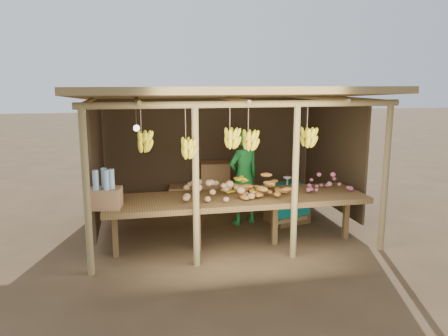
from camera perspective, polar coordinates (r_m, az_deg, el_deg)
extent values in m
plane|color=brown|center=(7.68, 0.00, -7.71)|extent=(60.00, 60.00, 0.00)
cylinder|color=#957F4D|center=(5.81, -17.52, -3.18)|extent=(0.09, 0.09, 2.20)
cylinder|color=#957F4D|center=(6.80, 20.34, -1.29)|extent=(0.09, 0.09, 2.20)
cylinder|color=#957F4D|center=(8.74, -15.71, 1.65)|extent=(0.09, 0.09, 2.20)
cylinder|color=#957F4D|center=(9.43, 10.68, 2.55)|extent=(0.09, 0.09, 2.20)
cylinder|color=#957F4D|center=(5.83, -3.70, -2.61)|extent=(0.09, 0.09, 2.20)
cylinder|color=#957F4D|center=(6.18, 9.27, -1.94)|extent=(0.09, 0.09, 2.20)
cylinder|color=#957F4D|center=(5.81, 3.09, 8.33)|extent=(4.40, 0.09, 0.09)
cylinder|color=#957F4D|center=(8.74, -2.06, 9.32)|extent=(4.40, 0.09, 0.09)
cube|color=olive|center=(7.26, 0.00, 9.64)|extent=(4.70, 3.50, 0.28)
cube|color=#41301E|center=(8.81, -1.99, 2.86)|extent=(4.20, 0.04, 1.98)
cube|color=#41301E|center=(7.44, -16.21, 0.86)|extent=(0.04, 2.40, 1.98)
cube|color=#41301E|center=(8.23, 14.02, 1.94)|extent=(0.04, 2.40, 1.98)
cube|color=brown|center=(6.57, 1.71, -4.07)|extent=(3.90, 1.05, 0.08)
cube|color=brown|center=(6.52, -14.04, -8.21)|extent=(0.08, 0.08, 0.72)
cube|color=brown|center=(6.58, -3.44, -7.71)|extent=(0.08, 0.08, 0.72)
cube|color=brown|center=(6.84, 6.62, -7.00)|extent=(0.08, 0.08, 0.72)
cube|color=brown|center=(7.30, 15.64, -6.18)|extent=(0.08, 0.08, 0.72)
cylinder|color=navy|center=(6.54, -15.08, -3.54)|extent=(0.39, 0.39, 0.14)
cube|color=#A27248|center=(6.16, -15.29, -3.82)|extent=(0.48, 0.40, 0.27)
imported|color=#1A772B|center=(7.67, 2.60, -1.23)|extent=(0.72, 0.61, 1.68)
cube|color=brown|center=(7.96, 8.26, -4.86)|extent=(0.78, 0.71, 0.60)
cube|color=#0C8A83|center=(7.87, 8.32, -2.54)|extent=(0.87, 0.80, 0.06)
cube|color=#A27248|center=(8.74, -1.18, -3.63)|extent=(0.59, 0.49, 0.45)
cube|color=#A27248|center=(8.64, -1.19, -0.73)|extent=(0.59, 0.49, 0.45)
cube|color=#A27248|center=(8.65, -5.24, -3.84)|extent=(0.59, 0.49, 0.45)
ellipsoid|color=#41301E|center=(8.39, -11.17, -4.68)|extent=(0.38, 0.38, 0.51)
ellipsoid|color=#41301E|center=(8.40, -8.81, -4.58)|extent=(0.38, 0.38, 0.51)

